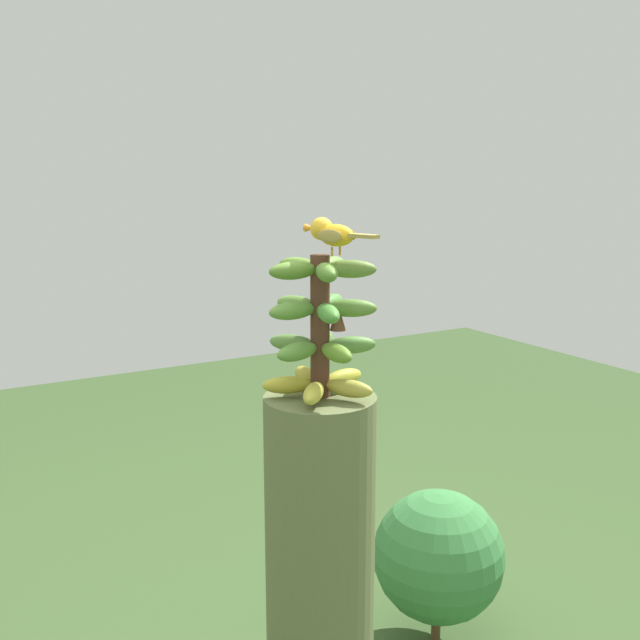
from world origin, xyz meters
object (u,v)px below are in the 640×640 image
banana_tree (320,592)px  banana_bunch (320,327)px  perched_bird (331,233)px  tropical_shrub (438,556)px

banana_tree → banana_bunch: (0.00, 0.00, 0.65)m
banana_tree → perched_bird: 0.86m
banana_bunch → tropical_shrub: 1.06m
banana_tree → tropical_shrub: bearing=113.9°
banana_bunch → tropical_shrub: size_ratio=0.64×
banana_bunch → tropical_shrub: (-0.26, 0.58, -0.85)m
banana_bunch → perched_bird: perched_bird is taller
perched_bird → tropical_shrub: bearing=116.0°
tropical_shrub → banana_bunch: bearing=-66.1°
banana_tree → tropical_shrub: banana_tree is taller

